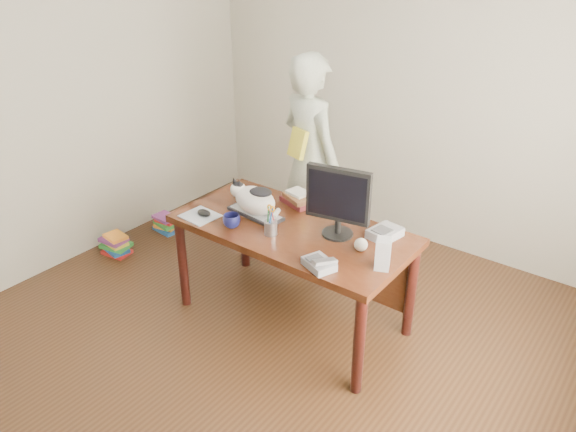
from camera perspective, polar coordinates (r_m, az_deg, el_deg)
The scene contains 18 objects.
room at distance 3.06m, azimuth -6.25°, elevation 4.56°, with size 4.50×4.50×4.50m.
desk at distance 3.86m, azimuth 1.16°, elevation -2.57°, with size 1.60×0.80×0.75m.
keyboard at distance 3.88m, azimuth -3.32°, elevation 0.28°, with size 0.43×0.20×0.02m.
cat at distance 3.84m, azimuth -3.52°, elevation 1.77°, with size 0.41×0.22×0.23m.
monitor at distance 3.51m, azimuth 5.11°, elevation 1.77°, with size 0.42×0.24×0.47m.
pen_cup at distance 3.61m, azimuth -1.76°, elevation -1.04°, with size 0.10×0.10×0.22m.
mousepad at distance 3.91m, azimuth -8.92°, elevation 0.02°, with size 0.25×0.23×0.01m.
mouse at distance 3.90m, azimuth -8.53°, elevation 0.33°, with size 0.11×0.08×0.04m.
coffee_mug at distance 3.73m, azimuth -5.75°, elevation -0.49°, with size 0.11×0.11×0.09m, color black.
phone at distance 3.28m, azimuth 3.23°, elevation -4.84°, with size 0.22×0.19×0.09m.
speaker at distance 3.29m, azimuth 9.63°, elevation -3.80°, with size 0.11×0.12×0.19m.
baseball at distance 3.47m, azimuth 7.42°, elevation -2.91°, with size 0.08×0.08×0.08m.
book_stack at distance 4.03m, azimuth 1.14°, elevation 1.79°, with size 0.28×0.25×0.09m.
calculator at distance 3.65m, azimuth 9.81°, elevation -1.70°, with size 0.19×0.23×0.06m.
person at distance 4.52m, azimuth 2.27°, elevation 5.68°, with size 0.63×0.41×1.72m, color silver.
held_book at distance 4.33m, azimuth 1.02°, elevation 7.38°, with size 0.18×0.14×0.23m.
book_pile_a at distance 5.06m, azimuth -17.09°, elevation -2.80°, with size 0.27×0.22×0.18m.
book_pile_b at distance 5.33m, azimuth -12.23°, elevation -0.73°, with size 0.26×0.20×0.15m.
Camera 1 is at (1.96, -2.03, 2.52)m, focal length 35.00 mm.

